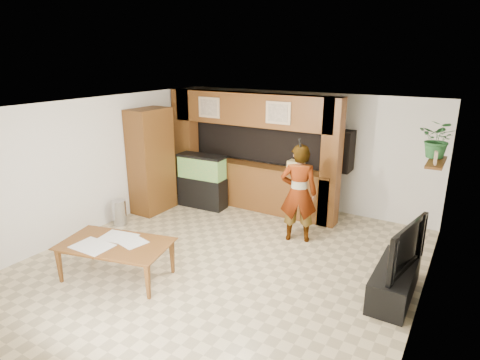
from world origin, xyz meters
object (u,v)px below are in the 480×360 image
Objects in this scene: aquarium at (202,182)px; television at (399,245)px; pantry_cabinet at (151,161)px; dining_table at (116,261)px; person at (299,193)px.

television is (4.52, -1.51, 0.21)m from aquarium.
pantry_cabinet reaches higher than dining_table.
person reaches higher than dining_table.
person is (3.40, 0.23, -0.21)m from pantry_cabinet.
dining_table is (1.54, -2.52, -0.85)m from pantry_cabinet.
aquarium is (0.83, 0.73, -0.54)m from pantry_cabinet.
pantry_cabinet is at bearing -17.44° from person.
pantry_cabinet is 3.07m from dining_table.
aquarium is 2.64m from person.
aquarium is 1.01× the size of television.
television is at bearing -21.93° from aquarium.
person is at bearing -14.52° from aquarium.
pantry_cabinet is 1.23m from aquarium.
pantry_cabinet is 3.41m from person.
person is (-1.95, 1.01, 0.12)m from television.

